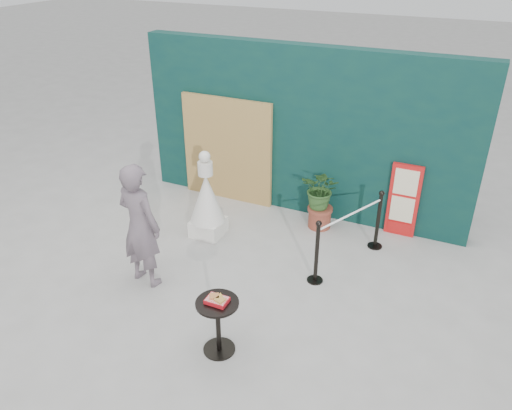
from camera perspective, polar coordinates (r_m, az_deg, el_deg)
name	(u,v)px	position (r m, az deg, el deg)	size (l,w,h in m)	color
ground	(220,305)	(7.11, -4.13, -11.34)	(60.00, 60.00, 0.00)	#ADAAA5
back_wall	(302,132)	(8.89, 5.33, 8.30)	(6.00, 0.30, 3.00)	#09292A
bamboo_fence	(227,150)	(9.42, -3.32, 6.29)	(1.80, 0.08, 2.00)	tan
woman	(140,226)	(7.21, -13.14, -2.30)	(0.69, 0.45, 1.89)	#66585F
menu_board	(403,201)	(8.66, 16.50, 0.48)	(0.50, 0.07, 1.30)	red
statue	(207,202)	(8.36, -5.62, 0.36)	(0.60, 0.60, 1.54)	silver
cafe_table	(218,319)	(6.14, -4.38, -12.83)	(0.52, 0.52, 0.75)	black
food_basket	(217,300)	(5.96, -4.45, -10.73)	(0.26, 0.19, 0.11)	red
planter	(321,194)	(8.61, 7.46, 1.21)	(0.65, 0.56, 1.10)	brown
stanchion_barrier	(349,236)	(7.77, 10.59, -3.50)	(0.84, 1.54, 1.03)	black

